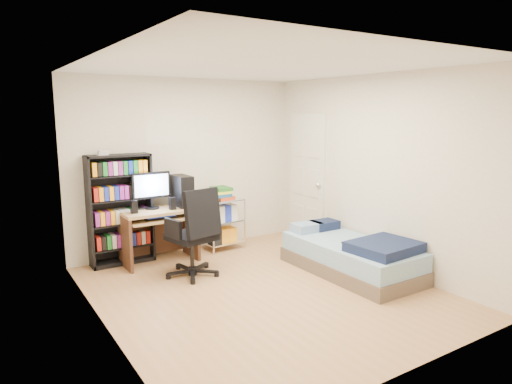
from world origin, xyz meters
TOP-DOWN VIEW (x-y plane):
  - room at (0.00, 0.00)m, footprint 3.58×4.08m
  - media_shelf at (-1.05, 1.84)m, footprint 0.83×0.28m
  - computer_desk at (-0.52, 1.66)m, footprint 0.97×0.56m
  - office_chair at (-0.45, 0.85)m, footprint 0.79×0.79m
  - wire_cart at (0.40, 1.70)m, footprint 0.60×0.45m
  - bed at (1.28, -0.11)m, footprint 0.90×1.80m
  - door at (1.72, 1.35)m, footprint 0.12×0.80m

SIDE VIEW (x-z plane):
  - bed at x=1.28m, z-range -0.03..0.48m
  - office_chair at x=-0.45m, z-range -0.20..0.92m
  - wire_cart at x=0.40m, z-range 0.14..1.07m
  - computer_desk at x=-0.52m, z-range 0.05..1.28m
  - media_shelf at x=-1.05m, z-range -0.01..1.53m
  - door at x=1.72m, z-range 0.00..2.00m
  - room at x=0.00m, z-range -0.04..2.54m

